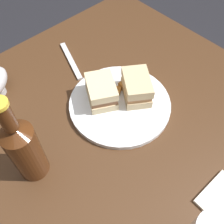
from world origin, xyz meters
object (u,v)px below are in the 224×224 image
sandwich_half_left (137,87)px  cider_bottle (24,148)px  fork (71,60)px  plate (120,104)px  sandwich_half_right (101,91)px

sandwich_half_left → cider_bottle: (0.34, -0.01, 0.05)m
fork → sandwich_half_left: bearing=-151.3°
plate → sandwich_half_right: size_ratio=2.31×
sandwich_half_right → cider_bottle: bearing=9.5°
plate → fork: bearing=-92.0°
sandwich_half_left → sandwich_half_right: 0.10m
sandwich_half_left → fork: sandwich_half_left is taller
cider_bottle → fork: bearing=-140.9°
sandwich_half_right → cider_bottle: size_ratio=0.48×
plate → sandwich_half_left: 0.07m
plate → sandwich_half_right: 0.07m
plate → fork: 0.24m
sandwich_half_left → fork: size_ratio=0.70×
sandwich_half_right → fork: size_ratio=0.69×
plate → cider_bottle: size_ratio=1.11×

